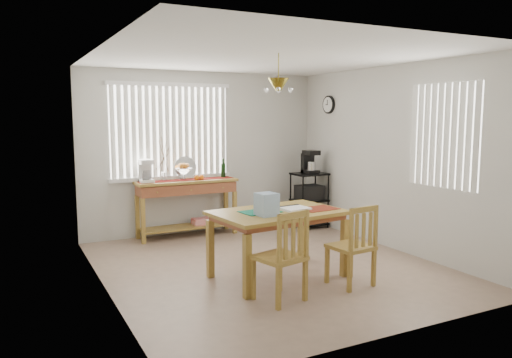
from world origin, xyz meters
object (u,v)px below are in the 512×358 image
sideboard (187,194)px  cart_items (309,163)px  wire_cart (309,195)px  chair_left (282,257)px  chair_right (353,246)px  dining_table (278,219)px

sideboard → cart_items: (2.06, -0.34, 0.44)m
wire_cart → sideboard: bearing=170.4°
cart_items → chair_left: cart_items is taller
wire_cart → chair_right: size_ratio=1.01×
cart_items → chair_right: bearing=-113.5°
wire_cart → chair_right: bearing=-113.6°
sideboard → wire_cart: wire_cart is taller
chair_left → chair_right: size_ratio=1.04×
sideboard → chair_right: chair_right is taller
wire_cart → chair_left: 3.50m
chair_left → chair_right: 0.95m
chair_right → wire_cart: bearing=66.4°
sideboard → dining_table: bearing=-83.6°
sideboard → chair_right: size_ratio=1.72×
sideboard → chair_left: size_ratio=1.66×
cart_items → chair_left: 3.56m
sideboard → wire_cart: size_ratio=1.70×
dining_table → sideboard: bearing=96.4°
cart_items → chair_right: size_ratio=0.42×
cart_items → chair_right: (-1.19, -2.73, -0.66)m
wire_cart → cart_items: bearing=90.0°
cart_items → sideboard: bearing=170.7°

